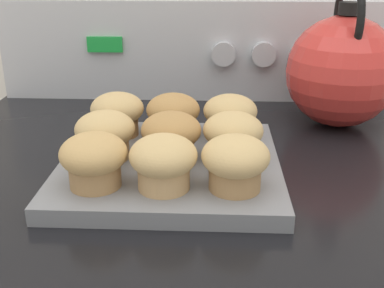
{
  "coord_description": "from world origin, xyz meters",
  "views": [
    {
      "loc": [
        0.04,
        -0.31,
        1.2
      ],
      "look_at": [
        0.01,
        0.27,
        0.96
      ],
      "focal_mm": 45.0,
      "sensor_mm": 36.0,
      "label": 1
    }
  ],
  "objects_px": {
    "muffin_r1_c1": "(171,135)",
    "tea_kettle": "(342,69)",
    "muffin_r0_c0": "(94,159)",
    "muffin_r2_c0": "(117,113)",
    "muffin_r1_c0": "(105,134)",
    "muffin_r1_c2": "(233,135)",
    "muffin_r2_c2": "(230,116)",
    "muffin_r0_c1": "(163,161)",
    "muffin_pan": "(170,166)",
    "muffin_r2_c1": "(173,114)",
    "muffin_r0_c2": "(235,162)"
  },
  "relations": [
    {
      "from": "muffin_r0_c1",
      "to": "muffin_r2_c1",
      "type": "height_order",
      "value": "same"
    },
    {
      "from": "tea_kettle",
      "to": "muffin_r1_c0",
      "type": "bearing_deg",
      "value": -148.81
    },
    {
      "from": "muffin_pan",
      "to": "muffin_r0_c0",
      "type": "height_order",
      "value": "muffin_r0_c0"
    },
    {
      "from": "muffin_r0_c2",
      "to": "muffin_r2_c1",
      "type": "bearing_deg",
      "value": 116.97
    },
    {
      "from": "muffin_r2_c0",
      "to": "muffin_r0_c0",
      "type": "bearing_deg",
      "value": -88.23
    },
    {
      "from": "muffin_pan",
      "to": "tea_kettle",
      "type": "relative_size",
      "value": 1.15
    },
    {
      "from": "muffin_r1_c1",
      "to": "muffin_r2_c2",
      "type": "xyz_separation_m",
      "value": [
        0.08,
        0.09,
        0.0
      ]
    },
    {
      "from": "muffin_r0_c1",
      "to": "tea_kettle",
      "type": "distance_m",
      "value": 0.41
    },
    {
      "from": "muffin_r0_c1",
      "to": "muffin_r2_c2",
      "type": "xyz_separation_m",
      "value": [
        0.08,
        0.17,
        0.0
      ]
    },
    {
      "from": "muffin_r1_c0",
      "to": "muffin_r1_c2",
      "type": "relative_size",
      "value": 1.0
    },
    {
      "from": "muffin_pan",
      "to": "muffin_r1_c2",
      "type": "distance_m",
      "value": 0.1
    },
    {
      "from": "muffin_r1_c0",
      "to": "muffin_r2_c2",
      "type": "xyz_separation_m",
      "value": [
        0.17,
        0.09,
        0.0
      ]
    },
    {
      "from": "muffin_r0_c1",
      "to": "muffin_r2_c1",
      "type": "relative_size",
      "value": 1.0
    },
    {
      "from": "muffin_pan",
      "to": "muffin_r2_c0",
      "type": "bearing_deg",
      "value": 135.01
    },
    {
      "from": "muffin_r1_c0",
      "to": "muffin_r2_c0",
      "type": "bearing_deg",
      "value": 90.55
    },
    {
      "from": "muffin_pan",
      "to": "muffin_r1_c0",
      "type": "distance_m",
      "value": 0.1
    },
    {
      "from": "muffin_r2_c1",
      "to": "tea_kettle",
      "type": "distance_m",
      "value": 0.31
    },
    {
      "from": "muffin_r1_c1",
      "to": "muffin_r1_c2",
      "type": "height_order",
      "value": "same"
    },
    {
      "from": "muffin_r0_c1",
      "to": "muffin_r2_c1",
      "type": "xyz_separation_m",
      "value": [
        -0.0,
        0.17,
        0.0
      ]
    },
    {
      "from": "muffin_r0_c2",
      "to": "muffin_r1_c1",
      "type": "xyz_separation_m",
      "value": [
        -0.08,
        0.08,
        0.0
      ]
    },
    {
      "from": "muffin_r1_c1",
      "to": "muffin_r1_c2",
      "type": "bearing_deg",
      "value": 2.36
    },
    {
      "from": "muffin_r0_c1",
      "to": "tea_kettle",
      "type": "relative_size",
      "value": 0.31
    },
    {
      "from": "muffin_r2_c0",
      "to": "tea_kettle",
      "type": "bearing_deg",
      "value": 19.6
    },
    {
      "from": "muffin_r0_c2",
      "to": "tea_kettle",
      "type": "xyz_separation_m",
      "value": [
        0.19,
        0.3,
        0.04
      ]
    },
    {
      "from": "muffin_r1_c2",
      "to": "muffin_r1_c0",
      "type": "bearing_deg",
      "value": -179.03
    },
    {
      "from": "muffin_r1_c1",
      "to": "tea_kettle",
      "type": "distance_m",
      "value": 0.35
    },
    {
      "from": "muffin_r1_c1",
      "to": "tea_kettle",
      "type": "relative_size",
      "value": 0.31
    },
    {
      "from": "muffin_r2_c0",
      "to": "muffin_r1_c0",
      "type": "bearing_deg",
      "value": -89.45
    },
    {
      "from": "muffin_r0_c2",
      "to": "muffin_r1_c1",
      "type": "bearing_deg",
      "value": 134.88
    },
    {
      "from": "muffin_r1_c0",
      "to": "muffin_r2_c2",
      "type": "bearing_deg",
      "value": 26.94
    },
    {
      "from": "muffin_r0_c1",
      "to": "muffin_r1_c0",
      "type": "xyz_separation_m",
      "value": [
        -0.09,
        0.09,
        0.0
      ]
    },
    {
      "from": "muffin_pan",
      "to": "muffin_r2_c0",
      "type": "height_order",
      "value": "muffin_r2_c0"
    },
    {
      "from": "muffin_r2_c0",
      "to": "muffin_r2_c1",
      "type": "relative_size",
      "value": 1.0
    },
    {
      "from": "muffin_r1_c0",
      "to": "muffin_r2_c2",
      "type": "height_order",
      "value": "same"
    },
    {
      "from": "muffin_pan",
      "to": "muffin_r1_c1",
      "type": "bearing_deg",
      "value": -50.55
    },
    {
      "from": "muffin_pan",
      "to": "muffin_r1_c1",
      "type": "relative_size",
      "value": 3.67
    },
    {
      "from": "muffin_r1_c1",
      "to": "muffin_r0_c2",
      "type": "bearing_deg",
      "value": -45.12
    },
    {
      "from": "muffin_r0_c2",
      "to": "muffin_r1_c0",
      "type": "bearing_deg",
      "value": 154.08
    },
    {
      "from": "muffin_r0_c0",
      "to": "muffin_r2_c0",
      "type": "bearing_deg",
      "value": 91.77
    },
    {
      "from": "muffin_pan",
      "to": "muffin_r0_c0",
      "type": "xyz_separation_m",
      "value": [
        -0.08,
        -0.09,
        0.05
      ]
    },
    {
      "from": "muffin_r0_c2",
      "to": "muffin_r2_c0",
      "type": "height_order",
      "value": "same"
    },
    {
      "from": "muffin_r0_c2",
      "to": "muffin_r2_c2",
      "type": "xyz_separation_m",
      "value": [
        -0.0,
        0.17,
        0.0
      ]
    },
    {
      "from": "tea_kettle",
      "to": "muffin_r0_c2",
      "type": "bearing_deg",
      "value": -122.17
    },
    {
      "from": "muffin_r0_c1",
      "to": "tea_kettle",
      "type": "xyz_separation_m",
      "value": [
        0.27,
        0.3,
        0.04
      ]
    },
    {
      "from": "muffin_pan",
      "to": "muffin_r2_c2",
      "type": "height_order",
      "value": "muffin_r2_c2"
    },
    {
      "from": "muffin_r0_c1",
      "to": "muffin_r0_c2",
      "type": "bearing_deg",
      "value": 1.65
    },
    {
      "from": "muffin_r2_c0",
      "to": "muffin_r2_c1",
      "type": "distance_m",
      "value": 0.08
    },
    {
      "from": "muffin_r2_c2",
      "to": "muffin_r1_c1",
      "type": "bearing_deg",
      "value": -132.97
    },
    {
      "from": "muffin_pan",
      "to": "muffin_r1_c0",
      "type": "relative_size",
      "value": 3.67
    },
    {
      "from": "muffin_pan",
      "to": "muffin_r2_c2",
      "type": "distance_m",
      "value": 0.13
    }
  ]
}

